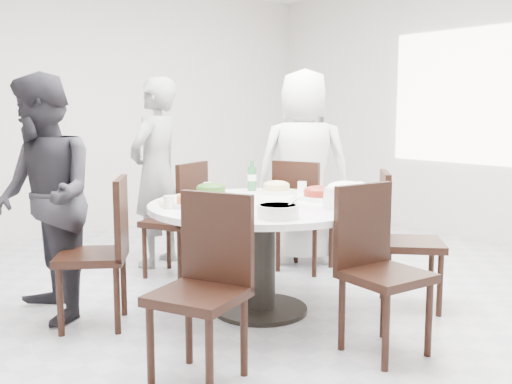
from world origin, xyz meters
TOP-DOWN VIEW (x-y plane):
  - floor at (0.00, 0.00)m, footprint 6.00×6.00m
  - wall_back at (0.00, 3.00)m, footprint 6.00×0.01m
  - wall_right at (3.00, 0.00)m, footprint 0.01×6.00m
  - window at (2.98, 0.00)m, footprint 0.04×2.20m
  - dining_table at (-0.21, -0.26)m, footprint 1.50×1.50m
  - chair_ne at (0.77, 0.32)m, footprint 0.54×0.54m
  - chair_n at (-0.20, 0.86)m, footprint 0.56×0.56m
  - chair_nw at (-1.20, 0.21)m, footprint 0.58×0.58m
  - chair_sw at (-1.13, -0.89)m, footprint 0.55×0.55m
  - chair_s at (-0.11, -1.25)m, footprint 0.45×0.45m
  - chair_se at (0.66, -0.85)m, footprint 0.59×0.59m
  - diner_right at (0.95, 0.53)m, footprint 1.00×0.96m
  - diner_middle at (-0.12, 1.28)m, footprint 0.71×0.61m
  - diner_left at (-1.39, 0.51)m, footprint 0.68×0.83m
  - dish_greens at (-0.28, 0.22)m, footprint 0.27×0.27m
  - dish_pale at (0.18, 0.03)m, footprint 0.25×0.25m
  - dish_orange at (-0.64, -0.10)m, footprint 0.25×0.25m
  - dish_redbrown at (0.21, -0.40)m, footprint 0.27×0.27m
  - dish_tofu at (-0.64, -0.50)m, footprint 0.28×0.28m
  - rice_bowl at (0.11, -0.74)m, footprint 0.29×0.29m
  - soup_bowl at (-0.47, -0.74)m, footprint 0.25×0.25m
  - beverage_bottle at (0.13, 0.25)m, footprint 0.07×0.07m
  - tea_cups at (-0.21, 0.40)m, footprint 0.07×0.07m
  - chopsticks at (-0.19, 0.40)m, footprint 0.24×0.04m

SIDE VIEW (x-z plane):
  - floor at x=0.00m, z-range -0.01..0.01m
  - dining_table at x=-0.21m, z-range 0.00..0.75m
  - chair_ne at x=0.77m, z-range 0.00..0.95m
  - chair_n at x=-0.20m, z-range 0.00..0.95m
  - chair_nw at x=-1.20m, z-range 0.00..0.95m
  - chair_sw at x=-1.13m, z-range 0.00..0.95m
  - chair_s at x=-0.11m, z-range 0.00..0.95m
  - chair_se at x=0.66m, z-range 0.00..0.95m
  - chopsticks at x=-0.19m, z-range 0.75..0.76m
  - dish_redbrown at x=0.21m, z-range 0.75..0.82m
  - dish_pale at x=0.18m, z-range 0.75..0.82m
  - dish_orange at x=-0.64m, z-range 0.75..0.82m
  - dish_greens at x=-0.28m, z-range 0.75..0.82m
  - dish_tofu at x=-0.64m, z-range 0.75..0.82m
  - soup_bowl at x=-0.47m, z-range 0.75..0.83m
  - tea_cups at x=-0.21m, z-range 0.75..0.83m
  - diner_left at x=-1.39m, z-range 0.00..1.61m
  - rice_bowl at x=0.11m, z-range 0.75..0.88m
  - diner_middle at x=-0.12m, z-range 0.00..1.64m
  - diner_right at x=0.95m, z-range 0.00..1.72m
  - beverage_bottle at x=0.13m, z-range 0.75..0.98m
  - wall_back at x=0.00m, z-range 0.00..2.80m
  - wall_right at x=3.00m, z-range 0.00..2.80m
  - window at x=2.98m, z-range 0.80..2.20m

